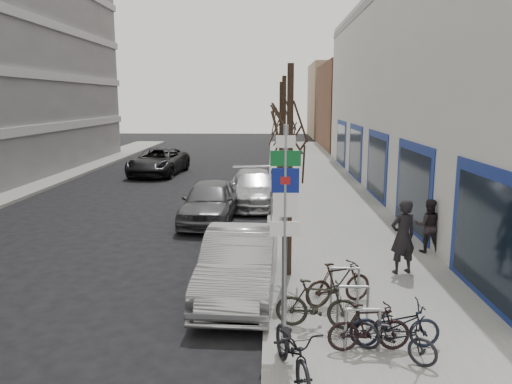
# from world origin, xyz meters

# --- Properties ---
(ground) EXTENTS (120.00, 120.00, 0.00)m
(ground) POSITION_xyz_m (0.00, 0.00, 0.00)
(ground) COLOR black
(ground) RESTS_ON ground
(sidewalk_east) EXTENTS (5.00, 70.00, 0.15)m
(sidewalk_east) POSITION_xyz_m (4.50, 10.00, 0.07)
(sidewalk_east) COLOR slate
(sidewalk_east) RESTS_ON ground
(brick_building_far) EXTENTS (12.00, 14.00, 8.00)m
(brick_building_far) POSITION_xyz_m (13.00, 40.00, 4.00)
(brick_building_far) COLOR brown
(brick_building_far) RESTS_ON ground
(tan_building_far) EXTENTS (13.00, 12.00, 9.00)m
(tan_building_far) POSITION_xyz_m (13.50, 55.00, 4.50)
(tan_building_far) COLOR #937A5B
(tan_building_far) RESTS_ON ground
(highway_sign_pole) EXTENTS (0.55, 0.10, 4.20)m
(highway_sign_pole) POSITION_xyz_m (2.40, -0.01, 2.46)
(highway_sign_pole) COLOR gray
(highway_sign_pole) RESTS_ON ground
(bike_rack) EXTENTS (0.66, 2.26, 0.83)m
(bike_rack) POSITION_xyz_m (3.80, 0.60, 0.66)
(bike_rack) COLOR gray
(bike_rack) RESTS_ON sidewalk_east
(tree_near) EXTENTS (1.80, 1.80, 5.50)m
(tree_near) POSITION_xyz_m (2.60, 3.50, 4.10)
(tree_near) COLOR black
(tree_near) RESTS_ON ground
(tree_mid) EXTENTS (1.80, 1.80, 5.50)m
(tree_mid) POSITION_xyz_m (2.60, 10.00, 4.10)
(tree_mid) COLOR black
(tree_mid) RESTS_ON ground
(tree_far) EXTENTS (1.80, 1.80, 5.50)m
(tree_far) POSITION_xyz_m (2.60, 16.50, 4.10)
(tree_far) COLOR black
(tree_far) RESTS_ON ground
(meter_front) EXTENTS (0.10, 0.08, 1.27)m
(meter_front) POSITION_xyz_m (2.15, 3.00, 0.92)
(meter_front) COLOR gray
(meter_front) RESTS_ON sidewalk_east
(meter_mid) EXTENTS (0.10, 0.08, 1.27)m
(meter_mid) POSITION_xyz_m (2.15, 8.50, 0.92)
(meter_mid) COLOR gray
(meter_mid) RESTS_ON sidewalk_east
(meter_back) EXTENTS (0.10, 0.08, 1.27)m
(meter_back) POSITION_xyz_m (2.15, 14.00, 0.92)
(meter_back) COLOR gray
(meter_back) RESTS_ON sidewalk_east
(bike_near_left) EXTENTS (1.01, 1.96, 1.15)m
(bike_near_left) POSITION_xyz_m (2.51, -1.43, 0.72)
(bike_near_left) COLOR black
(bike_near_left) RESTS_ON sidewalk_east
(bike_near_right) EXTENTS (1.56, 0.59, 0.93)m
(bike_near_right) POSITION_xyz_m (3.92, -0.48, 0.61)
(bike_near_right) COLOR black
(bike_near_right) RESTS_ON sidewalk_east
(bike_mid_curb) EXTENTS (1.66, 0.53, 1.01)m
(bike_mid_curb) POSITION_xyz_m (4.42, -0.31, 0.65)
(bike_mid_curb) COLOR black
(bike_mid_curb) RESTS_ON sidewalk_east
(bike_mid_inner) EXTENTS (1.73, 0.71, 1.02)m
(bike_mid_inner) POSITION_xyz_m (3.08, 0.42, 0.66)
(bike_mid_inner) COLOR black
(bike_mid_inner) RESTS_ON sidewalk_east
(bike_far_curb) EXTENTS (1.53, 1.27, 0.94)m
(bike_far_curb) POSITION_xyz_m (4.32, -0.70, 0.62)
(bike_far_curb) COLOR black
(bike_far_curb) RESTS_ON sidewalk_east
(bike_far_inner) EXTENTS (1.71, 1.13, 1.01)m
(bike_far_inner) POSITION_xyz_m (3.64, 1.60, 0.65)
(bike_far_inner) COLOR black
(bike_far_inner) RESTS_ON sidewalk_east
(parked_car_front) EXTENTS (1.87, 4.84, 1.57)m
(parked_car_front) POSITION_xyz_m (1.40, 2.43, 0.79)
(parked_car_front) COLOR #95969A
(parked_car_front) RESTS_ON ground
(parked_car_mid) EXTENTS (2.11, 4.80, 1.61)m
(parked_car_mid) POSITION_xyz_m (-0.20, 9.63, 0.80)
(parked_car_mid) COLOR #4F4F54
(parked_car_mid) RESTS_ON ground
(parked_car_back) EXTENTS (2.66, 5.42, 1.52)m
(parked_car_back) POSITION_xyz_m (1.40, 12.82, 0.76)
(parked_car_back) COLOR #ACACB1
(parked_car_back) RESTS_ON ground
(lane_car) EXTENTS (3.25, 6.15, 1.65)m
(lane_car) POSITION_xyz_m (-4.92, 21.80, 0.82)
(lane_car) COLOR black
(lane_car) RESTS_ON ground
(pedestrian_near) EXTENTS (0.84, 0.68, 1.98)m
(pedestrian_near) POSITION_xyz_m (5.57, 3.71, 1.14)
(pedestrian_near) COLOR black
(pedestrian_near) RESTS_ON sidewalk_east
(pedestrian_far) EXTENTS (0.67, 0.51, 1.63)m
(pedestrian_far) POSITION_xyz_m (6.80, 5.57, 0.97)
(pedestrian_far) COLOR black
(pedestrian_far) RESTS_ON sidewalk_east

